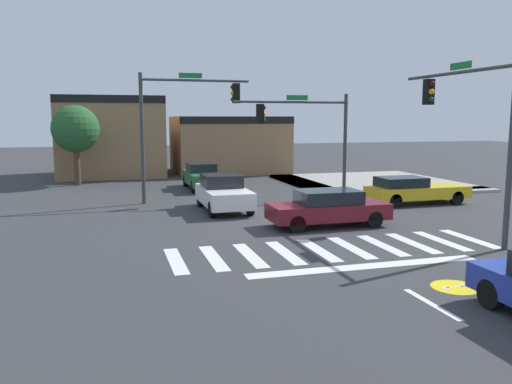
{
  "coord_description": "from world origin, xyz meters",
  "views": [
    {
      "loc": [
        -6.65,
        -18.81,
        4.01
      ],
      "look_at": [
        -1.44,
        -0.6,
        1.31
      ],
      "focal_mm": 36.18,
      "sensor_mm": 36.0,
      "label": 1
    }
  ],
  "objects": [
    {
      "name": "roadside_tree",
      "position": [
        -8.5,
        14.0,
        3.37
      ],
      "size": [
        2.82,
        2.82,
        4.81
      ],
      "color": "#4C3823",
      "rests_on": "ground_plane"
    },
    {
      "name": "traffic_signal_northwest",
      "position": [
        -3.18,
        5.89,
        4.29
      ],
      "size": [
        5.24,
        0.32,
        6.14
      ],
      "color": "#383A3D",
      "rests_on": "ground_plane"
    },
    {
      "name": "car_yellow",
      "position": [
        7.14,
        2.29,
        0.67
      ],
      "size": [
        4.79,
        1.72,
        1.3
      ],
      "color": "gold",
      "rests_on": "ground_plane"
    },
    {
      "name": "traffic_signal_northeast",
      "position": [
        2.82,
        5.3,
        3.67
      ],
      "size": [
        5.93,
        0.32,
        5.23
      ],
      "rotation": [
        0.0,
        0.0,
        3.14
      ],
      "color": "#383A3D",
      "rests_on": "ground_plane"
    },
    {
      "name": "ground_plane",
      "position": [
        0.0,
        0.0,
        0.0
      ],
      "size": [
        120.0,
        120.0,
        0.0
      ],
      "primitive_type": "plane",
      "color": "#353538"
    },
    {
      "name": "traffic_signal_southeast",
      "position": [
        5.01,
        -4.04,
        4.18
      ],
      "size": [
        0.32,
        5.78,
        5.97
      ],
      "rotation": [
        0.0,
        0.0,
        1.57
      ],
      "color": "#383A3D",
      "rests_on": "ground_plane"
    },
    {
      "name": "bike_detector_marking",
      "position": [
        1.23,
        -8.68,
        0.0
      ],
      "size": [
        1.15,
        1.15,
        0.01
      ],
      "color": "yellow",
      "rests_on": "ground_plane"
    },
    {
      "name": "crosswalk_near",
      "position": [
        0.0,
        -4.5,
        0.0
      ],
      "size": [
        10.27,
        2.82,
        0.01
      ],
      "color": "silver",
      "rests_on": "ground_plane"
    },
    {
      "name": "curb_corner_northeast",
      "position": [
        8.49,
        9.42,
        0.07
      ],
      "size": [
        10.0,
        10.6,
        0.15
      ],
      "color": "#9E998E",
      "rests_on": "ground_plane"
    },
    {
      "name": "car_white",
      "position": [
        -1.87,
        3.13,
        0.77
      ],
      "size": [
        1.84,
        4.16,
        1.55
      ],
      "rotation": [
        0.0,
        0.0,
        -1.57
      ],
      "color": "white",
      "rests_on": "ground_plane"
    },
    {
      "name": "storefront_row",
      "position": [
        -2.45,
        19.36,
        2.46
      ],
      "size": [
        16.13,
        6.91,
        5.52
      ],
      "color": "#93704C",
      "rests_on": "ground_plane"
    },
    {
      "name": "car_green",
      "position": [
        -1.54,
        10.28,
        0.74
      ],
      "size": [
        1.72,
        4.35,
        1.47
      ],
      "rotation": [
        0.0,
        0.0,
        -1.57
      ],
      "color": "#1E6638",
      "rests_on": "ground_plane"
    },
    {
      "name": "car_maroon",
      "position": [
        1.18,
        -1.28,
        0.7
      ],
      "size": [
        4.48,
        1.73,
        1.37
      ],
      "rotation": [
        0.0,
        0.0,
        3.14
      ],
      "color": "maroon",
      "rests_on": "ground_plane"
    }
  ]
}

